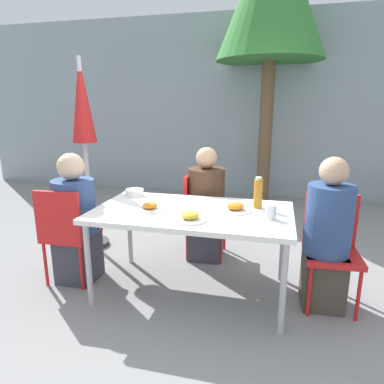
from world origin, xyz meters
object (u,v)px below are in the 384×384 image
(chair_left, at_px, (66,229))
(person_far, at_px, (206,208))
(chair_far, at_px, (199,209))
(closed_umbrella, at_px, (83,119))
(person_left, at_px, (76,223))
(bottle, at_px, (258,193))
(drinking_cup, at_px, (271,212))
(person_right, at_px, (327,239))
(salad_bowl, at_px, (135,192))
(chair_right, at_px, (331,242))

(chair_left, distance_m, person_far, 1.34)
(chair_far, bearing_deg, closed_umbrella, -89.54)
(person_left, bearing_deg, bottle, 6.43)
(drinking_cup, bearing_deg, person_left, 178.86)
(person_right, distance_m, person_far, 1.25)
(person_left, distance_m, chair_far, 1.21)
(chair_far, relative_size, bottle, 3.36)
(chair_left, xyz_separation_m, person_right, (2.12, 0.17, 0.05))
(chair_left, height_order, drinking_cup, chair_left)
(closed_umbrella, xyz_separation_m, drinking_cup, (1.94, -0.76, -0.62))
(person_right, relative_size, bottle, 4.59)
(person_right, xyz_separation_m, closed_umbrella, (-2.37, 0.63, 0.84))
(person_right, height_order, person_far, person_right)
(person_right, height_order, chair_far, person_right)
(person_left, relative_size, bottle, 4.47)
(closed_umbrella, relative_size, salad_bowl, 11.96)
(bottle, bearing_deg, person_right, -14.83)
(person_far, distance_m, salad_bowl, 0.74)
(chair_left, bearing_deg, salad_bowl, 41.55)
(person_right, bearing_deg, chair_far, -33.89)
(chair_left, xyz_separation_m, chair_right, (2.17, 0.25, 0.00))
(chair_right, xyz_separation_m, salad_bowl, (-1.71, 0.18, 0.25))
(drinking_cup, bearing_deg, closed_umbrella, 158.77)
(person_right, height_order, closed_umbrella, closed_umbrella)
(drinking_cup, bearing_deg, person_far, 130.04)
(chair_left, xyz_separation_m, bottle, (1.59, 0.31, 0.34))
(chair_left, bearing_deg, bottle, 9.05)
(drinking_cup, bearing_deg, chair_left, -178.35)
(chair_left, height_order, chair_right, same)
(chair_right, relative_size, person_right, 0.73)
(chair_right, xyz_separation_m, chair_far, (-1.19, 0.61, 0.00))
(chair_left, height_order, salad_bowl, chair_left)
(chair_right, relative_size, bottle, 3.36)
(salad_bowl, bearing_deg, person_left, -139.25)
(chair_left, distance_m, person_left, 0.10)
(drinking_cup, bearing_deg, chair_far, 131.77)
(person_right, distance_m, chair_far, 1.34)
(person_left, bearing_deg, person_right, 0.39)
(bottle, distance_m, salad_bowl, 1.14)
(person_left, bearing_deg, chair_left, -121.91)
(chair_far, bearing_deg, drinking_cup, 39.51)
(person_left, relative_size, chair_far, 1.33)
(chair_far, bearing_deg, salad_bowl, -52.81)
(closed_umbrella, distance_m, bottle, 1.97)
(bottle, height_order, salad_bowl, bottle)
(chair_right, height_order, drinking_cup, chair_right)
(drinking_cup, bearing_deg, salad_bowl, 162.79)
(drinking_cup, height_order, salad_bowl, drinking_cup)
(person_left, height_order, person_right, person_right)
(chair_right, distance_m, person_right, 0.11)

